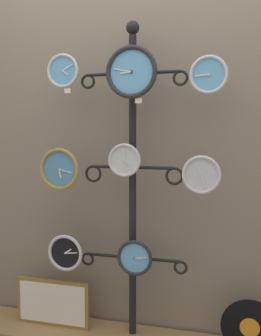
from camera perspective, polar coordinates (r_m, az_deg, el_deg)
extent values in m
cube|color=gray|center=(2.56, 1.27, 6.58)|extent=(4.40, 0.04, 2.80)
cylinder|color=black|center=(2.44, 0.32, -3.47)|extent=(0.04, 0.04, 1.90)
sphere|color=black|center=(2.49, 0.33, 19.69)|extent=(0.08, 0.08, 0.08)
cylinder|color=black|center=(2.48, -3.00, 13.43)|extent=(0.29, 0.02, 0.02)
torus|color=black|center=(2.52, -6.19, 12.37)|extent=(0.09, 0.02, 0.09)
cylinder|color=black|center=(2.40, 3.76, 13.69)|extent=(0.29, 0.02, 0.02)
torus|color=black|center=(2.37, 7.26, 12.83)|extent=(0.09, 0.02, 0.09)
cylinder|color=black|center=(2.45, -2.60, 0.17)|extent=(0.26, 0.02, 0.02)
torus|color=black|center=(2.50, -5.41, -0.84)|extent=(0.11, 0.02, 0.11)
cylinder|color=black|center=(2.39, 3.32, 0.03)|extent=(0.26, 0.02, 0.02)
torus|color=black|center=(2.37, 6.38, -1.17)|extent=(0.11, 0.02, 0.11)
cylinder|color=black|center=(2.57, -3.02, -12.59)|extent=(0.30, 0.02, 0.02)
torus|color=black|center=(2.63, -6.22, -13.00)|extent=(0.09, 0.02, 0.09)
cylinder|color=black|center=(2.50, 3.75, -13.14)|extent=(0.30, 0.02, 0.02)
torus|color=black|center=(2.48, 7.28, -14.13)|extent=(0.09, 0.02, 0.09)
cylinder|color=#60A8DB|center=(2.52, -9.68, 13.70)|extent=(0.19, 0.02, 0.19)
torus|color=silver|center=(2.50, -9.83, 13.74)|extent=(0.21, 0.02, 0.21)
cylinder|color=silver|center=(2.50, -9.83, 13.75)|extent=(0.01, 0.01, 0.01)
cube|color=silver|center=(2.49, -9.45, 13.48)|extent=(0.04, 0.00, 0.03)
cube|color=silver|center=(2.49, -9.16, 14.20)|extent=(0.07, 0.00, 0.04)
cylinder|color=#60A8DB|center=(2.35, 0.21, 13.73)|extent=(0.28, 0.02, 0.28)
torus|color=#262628|center=(2.33, 0.10, 13.79)|extent=(0.31, 0.03, 0.31)
cylinder|color=#262628|center=(2.33, 0.11, 13.79)|extent=(0.02, 0.01, 0.02)
cube|color=silver|center=(2.34, -0.71, 13.69)|extent=(0.07, 0.00, 0.01)
cube|color=silver|center=(2.35, -1.20, 14.01)|extent=(0.11, 0.00, 0.03)
cylinder|color=#60A8DB|center=(2.29, 11.30, 13.11)|extent=(0.20, 0.02, 0.20)
torus|color=silver|center=(2.27, 11.27, 13.17)|extent=(0.22, 0.02, 0.22)
cylinder|color=silver|center=(2.27, 11.27, 13.17)|extent=(0.01, 0.01, 0.01)
cube|color=silver|center=(2.27, 10.67, 13.12)|extent=(0.05, 0.00, 0.01)
cube|color=silver|center=(2.27, 10.29, 13.10)|extent=(0.08, 0.00, 0.01)
cylinder|color=#4C84B2|center=(2.48, -10.18, -0.14)|extent=(0.24, 0.02, 0.24)
torus|color=#A58438|center=(2.46, -10.33, -0.17)|extent=(0.26, 0.02, 0.26)
cylinder|color=#A58438|center=(2.46, -10.33, -0.17)|extent=(0.01, 0.01, 0.01)
cube|color=silver|center=(2.46, -10.20, -0.82)|extent=(0.02, 0.00, 0.06)
cube|color=silver|center=(2.44, -9.39, -0.45)|extent=(0.09, 0.00, 0.03)
cylinder|color=silver|center=(2.35, -0.81, 1.15)|extent=(0.18, 0.02, 0.18)
torus|color=silver|center=(2.33, -0.91, 1.13)|extent=(0.20, 0.02, 0.20)
cylinder|color=silver|center=(2.33, -0.91, 1.13)|extent=(0.01, 0.01, 0.01)
cube|color=silver|center=(2.33, -0.49, 0.82)|extent=(0.04, 0.00, 0.03)
cube|color=silver|center=(2.33, -0.97, 2.00)|extent=(0.01, 0.00, 0.07)
cylinder|color=silver|center=(2.24, 10.28, -0.94)|extent=(0.20, 0.02, 0.20)
torus|color=silver|center=(2.23, 10.24, -0.98)|extent=(0.22, 0.02, 0.22)
cylinder|color=silver|center=(2.23, 10.24, -0.98)|extent=(0.01, 0.01, 0.01)
cube|color=silver|center=(2.22, 9.99, -0.42)|extent=(0.03, 0.00, 0.05)
cube|color=silver|center=(2.23, 10.50, -1.95)|extent=(0.03, 0.00, 0.08)
cylinder|color=black|center=(2.57, -9.33, -11.98)|extent=(0.21, 0.02, 0.21)
torus|color=silver|center=(2.56, -9.48, -12.08)|extent=(0.23, 0.02, 0.23)
cylinder|color=silver|center=(2.56, -9.48, -12.07)|extent=(0.01, 0.01, 0.01)
cube|color=silver|center=(2.55, -9.05, -11.83)|extent=(0.05, 0.00, 0.04)
cube|color=silver|center=(2.54, -8.64, -12.09)|extent=(0.08, 0.00, 0.02)
cylinder|color=#60A8DB|center=(2.43, 0.69, -12.85)|extent=(0.20, 0.02, 0.20)
torus|color=#262628|center=(2.42, 0.60, -12.95)|extent=(0.22, 0.02, 0.22)
cylinder|color=#262628|center=(2.42, 0.60, -12.95)|extent=(0.01, 0.01, 0.01)
cube|color=silver|center=(2.41, 1.15, -12.98)|extent=(0.05, 0.00, 0.01)
cube|color=silver|center=(2.40, 1.49, -12.91)|extent=(0.08, 0.00, 0.02)
cylinder|color=black|center=(2.51, 16.92, -21.27)|extent=(0.33, 0.01, 0.33)
cylinder|color=orange|center=(2.51, 16.92, -21.31)|extent=(0.11, 0.00, 0.11)
cube|color=olive|center=(2.79, -11.25, -18.64)|extent=(0.51, 0.02, 0.31)
cube|color=white|center=(2.78, -11.35, -18.72)|extent=(0.47, 0.00, 0.27)
cube|color=white|center=(2.48, -9.14, 11.03)|extent=(0.04, 0.00, 0.03)
cube|color=white|center=(2.31, 1.16, 9.73)|extent=(0.04, 0.00, 0.03)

